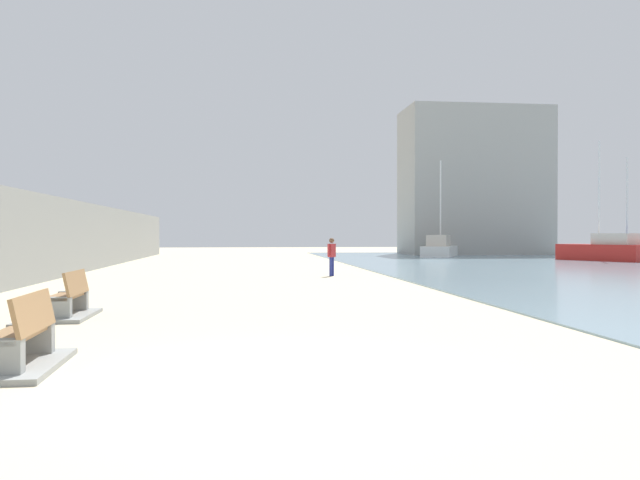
{
  "coord_description": "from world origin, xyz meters",
  "views": [
    {
      "loc": [
        -0.0,
        -7.8,
        1.74
      ],
      "look_at": [
        3.0,
        17.31,
        1.51
      ],
      "focal_mm": 36.69,
      "sensor_mm": 36.0,
      "label": 1
    }
  ],
  "objects_px": {
    "boat_far_right": "(629,247)",
    "boat_nearest": "(605,250)",
    "bench_near": "(18,351)",
    "boat_distant": "(440,248)",
    "bench_far": "(66,306)",
    "person_walking": "(332,254)"
  },
  "relations": [
    {
      "from": "boat_far_right",
      "to": "boat_nearest",
      "type": "height_order",
      "value": "boat_far_right"
    },
    {
      "from": "bench_near",
      "to": "boat_far_right",
      "type": "relative_size",
      "value": 0.27
    },
    {
      "from": "boat_nearest",
      "to": "boat_distant",
      "type": "bearing_deg",
      "value": 130.08
    },
    {
      "from": "bench_far",
      "to": "boat_distant",
      "type": "xyz_separation_m",
      "value": [
        18.77,
        34.69,
        0.43
      ]
    },
    {
      "from": "bench_near",
      "to": "boat_nearest",
      "type": "xyz_separation_m",
      "value": [
        25.98,
        30.52,
        0.5
      ]
    },
    {
      "from": "boat_distant",
      "to": "boat_nearest",
      "type": "xyz_separation_m",
      "value": [
        7.97,
        -9.47,
        0.07
      ]
    },
    {
      "from": "boat_nearest",
      "to": "bench_far",
      "type": "bearing_deg",
      "value": -136.67
    },
    {
      "from": "bench_far",
      "to": "person_walking",
      "type": "distance_m",
      "value": 14.71
    },
    {
      "from": "boat_nearest",
      "to": "person_walking",
      "type": "bearing_deg",
      "value": -147.21
    },
    {
      "from": "boat_distant",
      "to": "boat_nearest",
      "type": "distance_m",
      "value": 12.38
    },
    {
      "from": "bench_far",
      "to": "boat_nearest",
      "type": "xyz_separation_m",
      "value": [
        26.74,
        25.22,
        0.5
      ]
    },
    {
      "from": "bench_far",
      "to": "person_walking",
      "type": "xyz_separation_m",
      "value": [
        7.34,
        12.72,
        0.68
      ]
    },
    {
      "from": "bench_near",
      "to": "person_walking",
      "type": "relative_size",
      "value": 1.34
    },
    {
      "from": "person_walking",
      "to": "boat_far_right",
      "type": "xyz_separation_m",
      "value": [
        26.8,
        21.6,
        -0.2
      ]
    },
    {
      "from": "boat_far_right",
      "to": "bench_far",
      "type": "bearing_deg",
      "value": -134.85
    },
    {
      "from": "bench_far",
      "to": "boat_far_right",
      "type": "relative_size",
      "value": 0.27
    },
    {
      "from": "bench_far",
      "to": "boat_distant",
      "type": "distance_m",
      "value": 39.44
    },
    {
      "from": "boat_distant",
      "to": "boat_far_right",
      "type": "relative_size",
      "value": 0.95
    },
    {
      "from": "bench_far",
      "to": "boat_far_right",
      "type": "bearing_deg",
      "value": 45.15
    },
    {
      "from": "boat_nearest",
      "to": "boat_far_right",
      "type": "bearing_deg",
      "value": 50.87
    },
    {
      "from": "bench_near",
      "to": "boat_far_right",
      "type": "distance_m",
      "value": 51.81
    },
    {
      "from": "bench_near",
      "to": "boat_distant",
      "type": "relative_size",
      "value": 0.29
    }
  ]
}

